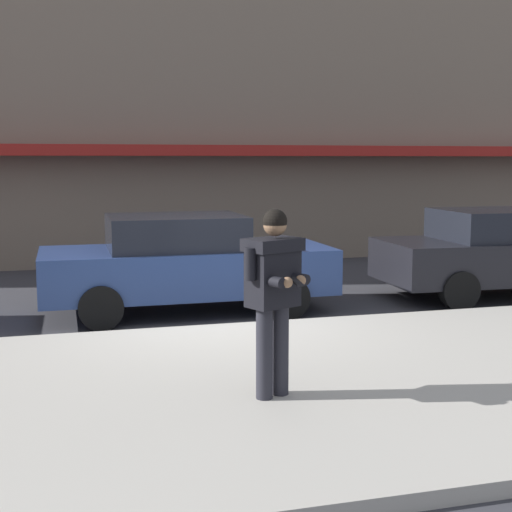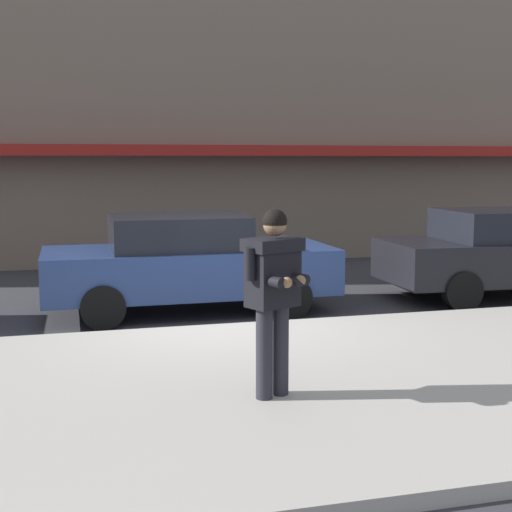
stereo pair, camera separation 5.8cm
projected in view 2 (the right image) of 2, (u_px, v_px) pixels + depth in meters
name	position (u px, v px, depth m)	size (l,w,h in m)	color
ground_plane	(216.00, 330.00, 10.08)	(80.00, 80.00, 0.00)	#333338
sidewalk	(361.00, 380.00, 7.59)	(32.00, 5.30, 0.14)	#A8A399
curb_paint_line	(282.00, 325.00, 10.38)	(28.00, 0.12, 0.01)	silver
parked_sedan_mid	(187.00, 263.00, 11.20)	(4.50, 1.94, 1.54)	navy
parked_sedan_far	(510.00, 252.00, 12.42)	(4.56, 2.06, 1.54)	black
man_texting_on_phone	(273.00, 283.00, 6.69)	(0.61, 0.65, 1.81)	#23232B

